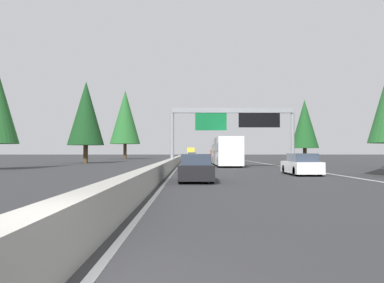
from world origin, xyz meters
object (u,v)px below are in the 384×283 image
bus_far_right (226,151)px  conifer_left_near (86,113)px  sedan_distant_b (231,157)px  sign_gantry_overhead (234,120)px  box_truck_near_right (191,152)px  pickup_far_center (217,156)px  sedan_distant_a (196,169)px  minivan_mid_right (223,155)px  conifer_right_mid (305,124)px  sedan_mid_center (301,165)px  sedan_near_center (192,157)px  conifer_left_mid (125,117)px

bus_far_right → conifer_left_near: size_ratio=1.01×
sedan_distant_b → conifer_left_near: size_ratio=0.39×
sign_gantry_overhead → conifer_left_near: 23.95m
box_truck_near_right → conifer_left_near: (-73.79, 14.83, 5.33)m
pickup_far_center → sedan_distant_b: pickup_far_center is taller
sedan_distant_a → minivan_mid_right: (66.97, -7.10, 0.27)m
sedan_distant_b → conifer_right_mid: size_ratio=0.45×
sedan_mid_center → sedan_near_center: size_ratio=1.00×
box_truck_near_right → pickup_far_center: bearing=-177.1°
sedan_mid_center → conifer_right_mid: size_ratio=0.45×
conifer_left_near → sedan_near_center: bearing=-37.7°
sedan_near_center → conifer_left_near: 25.07m
sedan_distant_b → pickup_far_center: bearing=166.0°
sign_gantry_overhead → minivan_mid_right: (48.20, -2.87, -3.87)m
box_truck_near_right → bus_far_right: size_ratio=0.74×
box_truck_near_right → sedan_mid_center: bearing=-175.9°
sedan_distant_b → sign_gantry_overhead: bearing=174.5°
sign_gantry_overhead → sedan_near_center: size_ratio=2.88×
conifer_left_near → conifer_left_mid: (31.82, -0.16, 2.28)m
sign_gantry_overhead → sedan_near_center: sign_gantry_overhead is taller
minivan_mid_right → conifer_right_mid: size_ratio=0.51×
pickup_far_center → minivan_mid_right: bearing=-6.2°
pickup_far_center → bus_far_right: size_ratio=0.49×
minivan_mid_right → conifer_left_mid: conifer_left_mid is taller
pickup_far_center → sedan_near_center: pickup_far_center is taller
sedan_near_center → sedan_distant_b: size_ratio=1.00×
pickup_far_center → conifer_left_mid: 36.05m
bus_far_right → conifer_right_mid: 23.77m
minivan_mid_right → conifer_left_mid: size_ratio=0.33×
sedan_mid_center → sedan_distant_b: 43.48m
sedan_distant_b → conifer_right_mid: bearing=-127.3°
sedan_distant_a → conifer_left_mid: 67.18m
box_truck_near_right → minivan_mid_right: (-40.01, -7.05, -0.66)m
sedan_distant_a → sedan_mid_center: size_ratio=1.00×
sign_gantry_overhead → sedan_mid_center: size_ratio=2.88×
box_truck_near_right → bus_far_right: (-84.54, -3.66, 0.11)m
sedan_distant_a → conifer_left_near: bearing=24.0°
box_truck_near_right → sedan_distant_b: box_truck_near_right is taller
pickup_far_center → conifer_right_mid: size_ratio=0.57×
box_truck_near_right → minivan_mid_right: bearing=-170.0°
conifer_left_near → conifer_left_mid: size_ratio=0.75×
pickup_far_center → conifer_left_mid: bearing=31.3°
minivan_mid_right → conifer_left_mid: (-1.96, 21.72, 8.27)m
sign_gantry_overhead → conifer_right_mid: 26.12m
sedan_distant_a → conifer_left_near: 36.87m
pickup_far_center → minivan_mid_right: size_ratio=1.12×
sedan_near_center → minivan_mid_right: bearing=-25.8°
minivan_mid_right → conifer_left_near: (-33.77, 21.88, 5.99)m
sedan_near_center → conifer_left_mid: bearing=49.4°
sedan_distant_a → sedan_near_center: size_ratio=1.00×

